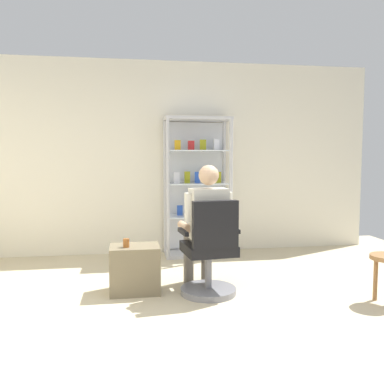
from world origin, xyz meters
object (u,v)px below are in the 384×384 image
object	(u,v)px
seated_shopkeeper	(205,222)
storage_crate	(135,269)
office_chair	(210,256)
tea_glass	(126,243)
display_cabinet_main	(196,186)

from	to	relation	value
seated_shopkeeper	storage_crate	size ratio (longest dim) A/B	2.60
office_chair	tea_glass	distance (m)	0.84
storage_crate	display_cabinet_main	bearing A→B (deg)	59.51
office_chair	storage_crate	xyz separation A→B (m)	(-0.73, 0.22, -0.16)
display_cabinet_main	tea_glass	xyz separation A→B (m)	(-0.97, -1.57, -0.45)
seated_shopkeeper	storage_crate	bearing A→B (deg)	175.37
office_chair	tea_glass	world-z (taller)	office_chair
seated_shopkeeper	tea_glass	xyz separation A→B (m)	(-0.80, 0.00, -0.19)
office_chair	seated_shopkeeper	size ratio (longest dim) A/B	0.74
storage_crate	tea_glass	world-z (taller)	tea_glass
storage_crate	office_chair	bearing A→B (deg)	-16.76
office_chair	display_cabinet_main	bearing A→B (deg)	84.78
display_cabinet_main	office_chair	world-z (taller)	display_cabinet_main
display_cabinet_main	tea_glass	distance (m)	1.90
seated_shopkeeper	tea_glass	size ratio (longest dim) A/B	14.92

